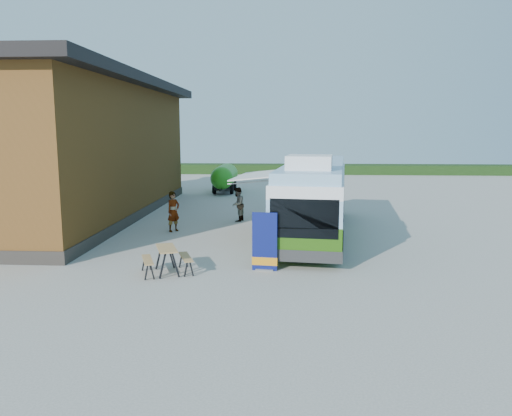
# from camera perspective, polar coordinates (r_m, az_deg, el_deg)

# --- Properties ---
(ground) EXTENTS (100.00, 100.00, 0.00)m
(ground) POSITION_cam_1_polar(r_m,az_deg,el_deg) (17.23, -0.82, -6.91)
(ground) COLOR #BCB7AD
(ground) RESTS_ON ground
(barn) EXTENTS (9.60, 21.20, 7.50)m
(barn) POSITION_cam_1_polar(r_m,az_deg,el_deg) (29.02, -20.59, 6.15)
(barn) COLOR brown
(barn) RESTS_ON ground
(hedge) EXTENTS (40.00, 3.00, 1.00)m
(hedge) POSITION_cam_1_polar(r_m,az_deg,el_deg) (55.11, 10.43, 4.38)
(hedge) COLOR #264419
(hedge) RESTS_ON ground
(bus) EXTENTS (4.02, 12.50, 3.77)m
(bus) POSITION_cam_1_polar(r_m,az_deg,el_deg) (22.51, 6.74, 1.46)
(bus) COLOR #397012
(bus) RESTS_ON ground
(awning) EXTENTS (3.11, 4.49, 0.52)m
(awning) POSITION_cam_1_polar(r_m,az_deg,el_deg) (22.32, 1.56, 3.90)
(awning) COLOR white
(awning) RESTS_ON ground
(banner) EXTENTS (0.86, 0.25, 1.99)m
(banner) POSITION_cam_1_polar(r_m,az_deg,el_deg) (16.76, 0.99, -4.48)
(banner) COLOR #0C155B
(banner) RESTS_ON ground
(picnic_table) EXTENTS (1.91, 1.81, 0.88)m
(picnic_table) POSITION_cam_1_polar(r_m,az_deg,el_deg) (16.74, -10.16, -5.21)
(picnic_table) COLOR tan
(picnic_table) RESTS_ON ground
(person_a) EXTENTS (0.78, 0.82, 1.88)m
(person_a) POSITION_cam_1_polar(r_m,az_deg,el_deg) (23.53, -9.42, -0.40)
(person_a) COLOR #999999
(person_a) RESTS_ON ground
(person_b) EXTENTS (0.86, 0.99, 1.77)m
(person_b) POSITION_cam_1_polar(r_m,az_deg,el_deg) (25.85, -2.11, 0.42)
(person_b) COLOR #999999
(person_b) RESTS_ON ground
(slurry_tanker) EXTENTS (1.69, 5.66, 2.09)m
(slurry_tanker) POSITION_cam_1_polar(r_m,az_deg,el_deg) (38.10, -3.60, 3.62)
(slurry_tanker) COLOR green
(slurry_tanker) RESTS_ON ground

